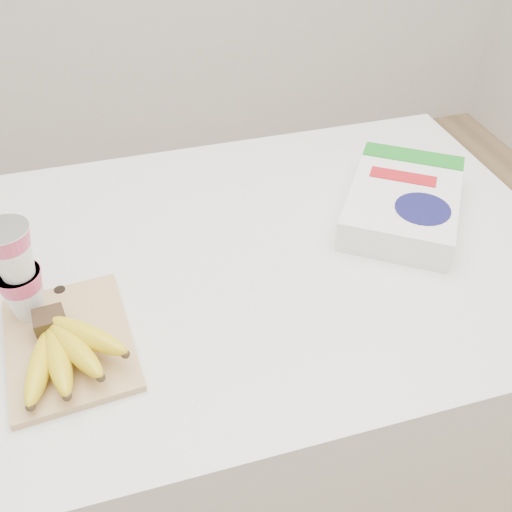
% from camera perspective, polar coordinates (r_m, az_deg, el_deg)
% --- Properties ---
extents(room, '(4.00, 4.00, 4.00)m').
position_cam_1_polar(room, '(0.90, -1.98, 19.46)').
color(room, tan).
rests_on(room, ground).
extents(table, '(1.28, 0.85, 0.96)m').
position_cam_1_polar(table, '(1.47, -1.18, -14.10)').
color(table, white).
rests_on(table, ground).
extents(cutting_board, '(0.22, 0.28, 0.01)m').
position_cam_1_polar(cutting_board, '(0.99, -18.16, -8.24)').
color(cutting_board, tan).
rests_on(cutting_board, table).
extents(bananas, '(0.18, 0.19, 0.07)m').
position_cam_1_polar(bananas, '(0.94, -18.64, -8.83)').
color(bananas, '#382816').
rests_on(bananas, cutting_board).
extents(yogurt_stack, '(0.08, 0.08, 0.18)m').
position_cam_1_polar(yogurt_stack, '(0.99, -22.85, -1.27)').
color(yogurt_stack, white).
rests_on(yogurt_stack, cutting_board).
extents(cereal_box, '(0.36, 0.38, 0.07)m').
position_cam_1_polar(cereal_box, '(1.23, 14.51, 5.30)').
color(cereal_box, white).
rests_on(cereal_box, table).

